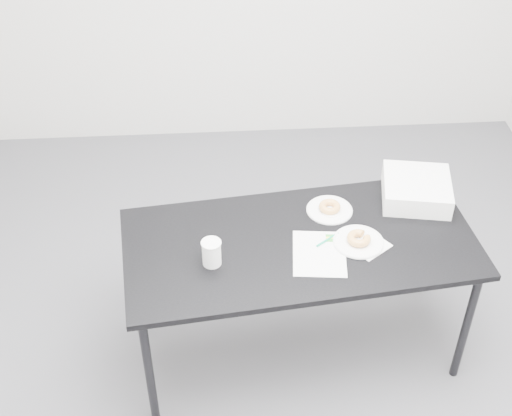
{
  "coord_description": "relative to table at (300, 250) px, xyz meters",
  "views": [
    {
      "loc": [
        -0.25,
        -2.55,
        2.98
      ],
      "look_at": [
        -0.07,
        0.02,
        0.86
      ],
      "focal_mm": 50.0,
      "sensor_mm": 36.0,
      "label": 1
    }
  ],
  "objects": [
    {
      "name": "cup_lid",
      "position": [
        0.17,
        0.19,
        0.06
      ],
      "size": [
        0.08,
        0.08,
        0.01
      ],
      "primitive_type": "cylinder",
      "color": "white",
      "rests_on": "table"
    },
    {
      "name": "pen",
      "position": [
        0.13,
        -0.01,
        0.06
      ],
      "size": [
        0.12,
        0.09,
        0.01
      ],
      "primitive_type": "cylinder",
      "rotation": [
        0.0,
        1.57,
        0.65
      ],
      "color": "#0C8C60",
      "rests_on": "scorecard"
    },
    {
      "name": "napkin",
      "position": [
        0.31,
        -0.05,
        0.06
      ],
      "size": [
        0.23,
        0.23,
        0.0
      ],
      "primitive_type": "cube",
      "rotation": [
        0.0,
        0.0,
        0.63
      ],
      "color": "white",
      "rests_on": "table"
    },
    {
      "name": "donut_near",
      "position": [
        0.27,
        -0.03,
        0.08
      ],
      "size": [
        0.15,
        0.15,
        0.04
      ],
      "primitive_type": "torus",
      "rotation": [
        0.0,
        0.0,
        0.5
      ],
      "color": "#D18A42",
      "rests_on": "plate_near"
    },
    {
      "name": "table",
      "position": [
        0.0,
        0.0,
        0.0
      ],
      "size": [
        1.72,
        0.95,
        0.75
      ],
      "rotation": [
        0.0,
        0.0,
        0.11
      ],
      "color": "black",
      "rests_on": "floor"
    },
    {
      "name": "plate_far",
      "position": [
        0.17,
        0.21,
        0.06
      ],
      "size": [
        0.23,
        0.23,
        0.01
      ],
      "primitive_type": "cylinder",
      "color": "white",
      "rests_on": "table"
    },
    {
      "name": "coffee_cup",
      "position": [
        -0.41,
        -0.12,
        0.12
      ],
      "size": [
        0.08,
        0.08,
        0.13
      ],
      "primitive_type": "cylinder",
      "color": "white",
      "rests_on": "table"
    },
    {
      "name": "donut_far",
      "position": [
        0.17,
        0.21,
        0.08
      ],
      "size": [
        0.11,
        0.11,
        0.04
      ],
      "primitive_type": "torus",
      "rotation": [
        0.0,
        0.0,
        -0.03
      ],
      "color": "#D18A42",
      "rests_on": "plate_far"
    },
    {
      "name": "bakery_box",
      "position": [
        0.61,
        0.28,
        0.11
      ],
      "size": [
        0.38,
        0.38,
        0.11
      ],
      "primitive_type": "cube",
      "rotation": [
        0.0,
        0.0,
        -0.18
      ],
      "color": "white",
      "rests_on": "table"
    },
    {
      "name": "plate_near",
      "position": [
        0.27,
        -0.03,
        0.06
      ],
      "size": [
        0.24,
        0.24,
        0.01
      ],
      "primitive_type": "cylinder",
      "color": "white",
      "rests_on": "napkin"
    },
    {
      "name": "floor",
      "position": [
        -0.13,
        0.1,
        -0.69
      ],
      "size": [
        4.0,
        4.0,
        0.0
      ],
      "primitive_type": "plane",
      "color": "#515056",
      "rests_on": "ground"
    },
    {
      "name": "scorecard",
      "position": [
        0.08,
        -0.09,
        0.06
      ],
      "size": [
        0.27,
        0.33,
        0.0
      ],
      "primitive_type": "cube",
      "rotation": [
        0.0,
        0.0,
        -0.11
      ],
      "color": "white",
      "rests_on": "table"
    },
    {
      "name": "logo_patch",
      "position": [
        0.15,
        0.01,
        0.06
      ],
      "size": [
        0.05,
        0.05,
        0.0
      ],
      "primitive_type": "cube",
      "rotation": [
        0.0,
        0.0,
        -0.11
      ],
      "color": "green",
      "rests_on": "scorecard"
    }
  ]
}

